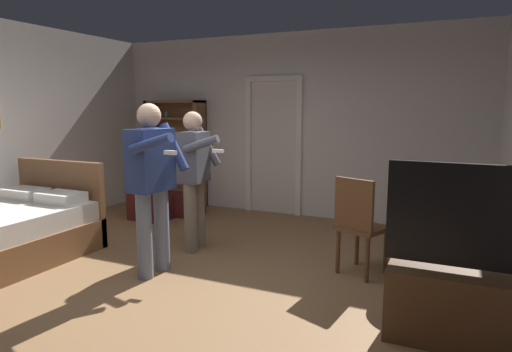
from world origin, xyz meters
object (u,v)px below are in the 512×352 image
object	(u,v)px
suitcase_dark	(150,206)
tv_flatscreen	(476,296)
suitcase_small	(184,205)
person_striped_shirt	(194,172)
person_blue_shirt	(152,177)
laptop	(431,210)
side_table	(432,238)
wooden_chair	(359,222)
bottle_on_table	(450,207)
bookshelf	(177,149)

from	to	relation	value
suitcase_dark	tv_flatscreen	bearing A→B (deg)	-23.77
tv_flatscreen	suitcase_small	xyz separation A→B (m)	(-3.98, 2.36, -0.21)
person_striped_shirt	suitcase_dark	distance (m)	1.79
person_blue_shirt	laptop	bearing A→B (deg)	16.34
side_table	suitcase_small	world-z (taller)	side_table
laptop	wooden_chair	xyz separation A→B (m)	(-0.66, 0.08, -0.21)
person_blue_shirt	suitcase_small	world-z (taller)	person_blue_shirt
person_striped_shirt	suitcase_dark	xyz separation A→B (m)	(-1.37, 0.90, -0.71)
wooden_chair	laptop	bearing A→B (deg)	-7.08
wooden_chair	suitcase_dark	bearing A→B (deg)	164.20
person_striped_shirt	suitcase_dark	world-z (taller)	person_striped_shirt
person_blue_shirt	suitcase_dark	size ratio (longest dim) A/B	2.97
laptop	bottle_on_table	world-z (taller)	bottle_on_table
bottle_on_table	side_table	bearing A→B (deg)	150.26
side_table	laptop	xyz separation A→B (m)	(-0.02, -0.04, 0.28)
person_blue_shirt	suitcase_small	distance (m)	2.57
bookshelf	wooden_chair	bearing A→B (deg)	-29.31
laptop	person_striped_shirt	bearing A→B (deg)	177.68
side_table	suitcase_dark	world-z (taller)	side_table
bookshelf	wooden_chair	size ratio (longest dim) A/B	1.79
wooden_chair	suitcase_dark	distance (m)	3.42
suitcase_small	side_table	bearing A→B (deg)	-32.48
wooden_chair	suitcase_dark	xyz separation A→B (m)	(-3.28, 0.93, -0.34)
side_table	wooden_chair	bearing A→B (deg)	176.72
suitcase_dark	side_table	bearing A→B (deg)	-13.20
person_blue_shirt	person_striped_shirt	xyz separation A→B (m)	(-0.05, 0.84, -0.07)
tv_flatscreen	suitcase_dark	world-z (taller)	tv_flatscreen
tv_flatscreen	wooden_chair	size ratio (longest dim) A/B	1.31
bottle_on_table	wooden_chair	world-z (taller)	wooden_chair
bookshelf	suitcase_small	size ratio (longest dim) A/B	3.17
person_striped_shirt	suitcase_dark	size ratio (longest dim) A/B	2.82
wooden_chair	suitcase_small	size ratio (longest dim) A/B	1.77
suitcase_dark	suitcase_small	bearing A→B (deg)	53.71
suitcase_dark	suitcase_small	world-z (taller)	suitcase_dark
side_table	bottle_on_table	distance (m)	0.36
side_table	person_blue_shirt	distance (m)	2.70
laptop	suitcase_dark	distance (m)	4.10
laptop	person_blue_shirt	world-z (taller)	person_blue_shirt
tv_flatscreen	suitcase_dark	distance (m)	4.72
bottle_on_table	person_striped_shirt	xyz separation A→B (m)	(-2.72, 0.14, 0.12)
laptop	wooden_chair	bearing A→B (deg)	172.92
side_table	laptop	distance (m)	0.28
bookshelf	suitcase_small	distance (m)	1.13
suitcase_dark	bottle_on_table	bearing A→B (deg)	-13.80
laptop	suitcase_dark	size ratio (longest dim) A/B	0.66
person_striped_shirt	person_blue_shirt	bearing A→B (deg)	-86.66
wooden_chair	tv_flatscreen	bearing A→B (deg)	-44.73
suitcase_small	wooden_chair	bearing A→B (deg)	-36.10
wooden_chair	person_striped_shirt	bearing A→B (deg)	179.32
bookshelf	bottle_on_table	bearing A→B (deg)	-25.75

